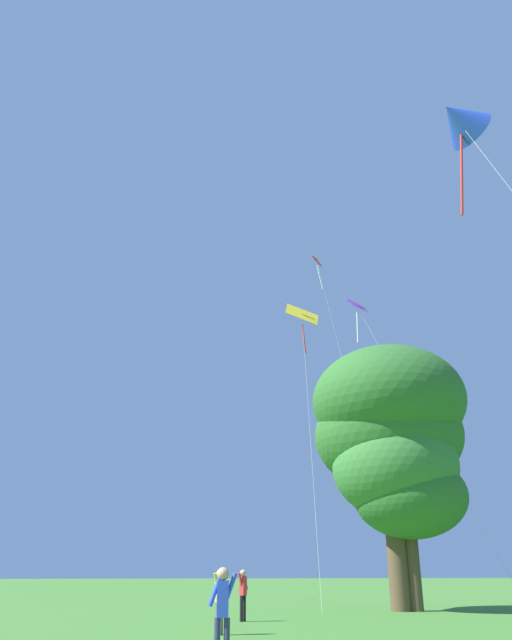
# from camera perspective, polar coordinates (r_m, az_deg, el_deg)

# --- Properties ---
(kite_red_high) EXTENTS (2.94, 7.66, 28.19)m
(kite_red_high) POSITION_cam_1_polar(r_m,az_deg,el_deg) (55.75, 5.93, 3.71)
(kite_red_high) COLOR red
(kite_red_high) RESTS_ON ground_plane
(kite_blue_delta) EXTENTS (3.36, 6.45, 15.83)m
(kite_blue_delta) POSITION_cam_1_polar(r_m,az_deg,el_deg) (21.95, 17.94, 16.89)
(kite_blue_delta) COLOR blue
(kite_blue_delta) RESTS_ON ground_plane
(kite_yellow_diamond) EXTENTS (4.60, 11.32, 18.10)m
(kite_yellow_diamond) POSITION_cam_1_polar(r_m,az_deg,el_deg) (40.67, 4.26, -0.26)
(kite_yellow_diamond) COLOR yellow
(kite_yellow_diamond) RESTS_ON ground_plane
(kite_purple_streamer) EXTENTS (4.46, 8.27, 17.92)m
(kite_purple_streamer) POSITION_cam_1_polar(r_m,az_deg,el_deg) (40.00, 9.50, 0.14)
(kite_purple_streamer) COLOR purple
(kite_purple_streamer) RESTS_ON ground_plane
(person_in_red_shirt) EXTENTS (0.51, 0.21, 1.58)m
(person_in_red_shirt) POSITION_cam_1_polar(r_m,az_deg,el_deg) (11.82, -3.06, -24.54)
(person_in_red_shirt) COLOR #2D3351
(person_in_red_shirt) RESTS_ON ground_plane
(person_near_tree) EXTENTS (0.45, 0.38, 1.59)m
(person_near_tree) POSITION_cam_1_polar(r_m,az_deg,el_deg) (22.88, -1.19, -23.30)
(person_near_tree) COLOR black
(person_near_tree) RESTS_ON ground_plane
(person_with_spool) EXTENTS (0.44, 0.38, 1.58)m
(person_with_spool) POSITION_cam_1_polar(r_m,az_deg,el_deg) (18.03, -3.31, -23.65)
(person_with_spool) COLOR #665B4C
(person_with_spool) RESTS_ON ground_plane
(tree_left_oak) EXTENTS (7.06, 7.49, 11.42)m
(tree_left_oak) POSITION_cam_1_polar(r_m,az_deg,el_deg) (29.91, 12.04, -9.72)
(tree_left_oak) COLOR brown
(tree_left_oak) RESTS_ON ground_plane
(tree_right_cluster) EXTENTS (5.12, 5.40, 8.58)m
(tree_right_cluster) POSITION_cam_1_polar(r_m,az_deg,el_deg) (29.82, 13.36, -13.63)
(tree_right_cluster) COLOR brown
(tree_right_cluster) RESTS_ON ground_plane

